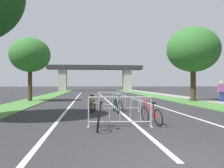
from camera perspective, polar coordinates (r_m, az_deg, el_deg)
name	(u,v)px	position (r m, az deg, el deg)	size (l,w,h in m)	color
ground_plane	(181,164)	(4.92, 15.97, -17.58)	(300.00, 300.00, 0.00)	#2B2B2D
grass_verge_left	(50,96)	(31.67, -14.44, -2.67)	(2.45, 65.77, 0.05)	#477A38
grass_verge_right	(151,95)	(32.37, 9.18, -2.61)	(2.45, 65.77, 0.05)	#477A38
sidewalk_path_right	(166,95)	(32.97, 12.71, -2.54)	(1.74, 65.77, 0.08)	gray
lane_stripe_center	(106,99)	(23.49, -1.44, -3.64)	(0.14, 38.05, 0.01)	silver
lane_stripe_right_lane	(136,99)	(23.89, 5.61, -3.58)	(0.14, 38.05, 0.01)	silver
lane_stripe_left_lane	(75,100)	(23.46, -8.61, -3.65)	(0.14, 38.05, 0.01)	silver
overpass_bridge	(95,72)	(58.81, -3.98, 2.77)	(22.78, 3.27, 6.01)	#2D2D30
tree_left_pine_near	(30,55)	(22.11, -18.73, 6.45)	(3.46, 3.46, 5.48)	#3D2D1E
tree_right_pine_far	(193,50)	(21.99, 18.56, 7.63)	(4.47, 4.47, 6.34)	#3D2D1E
crowd_barrier_nearest	(120,112)	(8.44, 1.90, -6.60)	(2.25, 0.57, 1.05)	#ADADB2
crowd_barrier_second	(119,102)	(13.17, 1.65, -4.23)	(2.24, 0.50, 1.05)	#ADADB2
bicycle_orange_0	(119,104)	(13.69, 1.65, -4.70)	(0.46, 1.68, 0.93)	black
bicycle_yellow_1	(93,106)	(12.69, -4.56, -5.12)	(0.57, 1.71, 0.92)	black
bicycle_black_2	(99,119)	(8.01, -3.16, -8.15)	(0.55, 1.60, 0.93)	black
bicycle_red_3	(151,115)	(9.12, 9.19, -7.12)	(0.60, 1.68, 0.92)	black
bicycle_purple_4	(91,104)	(13.44, -4.93, -4.78)	(0.58, 1.60, 0.96)	black
bicycle_teal_5	(117,105)	(12.78, 1.12, -5.07)	(0.52, 1.69, 0.97)	black
pedestrian_with_backpack	(221,89)	(21.38, 24.37, -1.17)	(0.62, 0.33, 1.74)	navy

